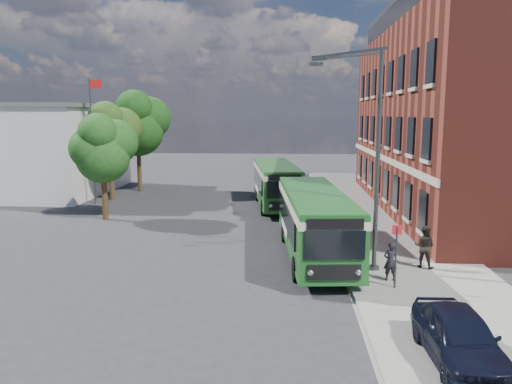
# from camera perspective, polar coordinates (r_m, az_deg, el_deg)

# --- Properties ---
(ground) EXTENTS (120.00, 120.00, 0.00)m
(ground) POSITION_cam_1_polar(r_m,az_deg,el_deg) (23.17, -0.45, -7.41)
(ground) COLOR #2B2B2E
(ground) RESTS_ON ground
(pavement) EXTENTS (6.00, 48.00, 0.15)m
(pavement) POSITION_cam_1_polar(r_m,az_deg,el_deg) (31.32, 13.56, -3.20)
(pavement) COLOR gray
(pavement) RESTS_ON ground
(kerb_line) EXTENTS (0.12, 48.00, 0.01)m
(kerb_line) POSITION_cam_1_polar(r_m,az_deg,el_deg) (30.95, 7.97, -3.31)
(kerb_line) COLOR beige
(kerb_line) RESTS_ON ground
(brick_office) EXTENTS (12.10, 26.00, 14.20)m
(brick_office) POSITION_cam_1_polar(r_m,az_deg,el_deg) (36.34, 23.94, 8.88)
(brick_office) COLOR maroon
(brick_office) RESTS_ON ground
(white_building) EXTENTS (9.40, 13.40, 7.30)m
(white_building) POSITION_cam_1_polar(r_m,az_deg,el_deg) (44.81, -22.32, 4.61)
(white_building) COLOR silver
(white_building) RESTS_ON ground
(flagpole) EXTENTS (0.95, 0.10, 9.00)m
(flagpole) POSITION_cam_1_polar(r_m,az_deg,el_deg) (37.92, -18.16, 6.10)
(flagpole) COLOR #393C3E
(flagpole) RESTS_ON ground
(street_lamp) EXTENTS (2.96, 2.38, 9.00)m
(street_lamp) POSITION_cam_1_polar(r_m,az_deg,el_deg) (20.50, 12.76, 3.87)
(street_lamp) COLOR #393C3E
(street_lamp) RESTS_ON ground
(bus_stop_sign) EXTENTS (0.35, 0.08, 2.52)m
(bus_stop_sign) POSITION_cam_1_polar(r_m,az_deg,el_deg) (19.07, 15.72, -6.64)
(bus_stop_sign) COLOR #393C3E
(bus_stop_sign) RESTS_ON ground
(bus_front) EXTENTS (3.45, 11.07, 3.02)m
(bus_front) POSITION_cam_1_polar(r_m,az_deg,el_deg) (23.05, 6.69, -2.86)
(bus_front) COLOR #1E5F22
(bus_front) RESTS_ON ground
(bus_rear) EXTENTS (3.85, 10.44, 3.02)m
(bus_rear) POSITION_cam_1_polar(r_m,az_deg,el_deg) (35.37, 2.30, 1.30)
(bus_rear) COLOR #286423
(bus_rear) RESTS_ON ground
(parked_car) EXTENTS (1.75, 4.19, 1.42)m
(parked_car) POSITION_cam_1_polar(r_m,az_deg,el_deg) (14.32, 22.21, -15.05)
(parked_car) COLOR black
(parked_car) RESTS_ON pavement
(pedestrian_a) EXTENTS (0.59, 0.42, 1.52)m
(pedestrian_a) POSITION_cam_1_polar(r_m,az_deg,el_deg) (20.01, 15.11, -7.67)
(pedestrian_a) COLOR black
(pedestrian_a) RESTS_ON pavement
(pedestrian_b) EXTENTS (1.09, 1.02, 1.79)m
(pedestrian_b) POSITION_cam_1_polar(r_m,az_deg,el_deg) (22.05, 18.69, -5.93)
(pedestrian_b) COLOR black
(pedestrian_b) RESTS_ON pavement
(tree_left) EXTENTS (3.89, 3.70, 6.58)m
(tree_left) POSITION_cam_1_polar(r_m,az_deg,el_deg) (31.88, -17.10, 4.83)
(tree_left) COLOR #3B2815
(tree_left) RESTS_ON ground
(tree_mid) EXTENTS (4.41, 4.19, 7.45)m
(tree_mid) POSITION_cam_1_polar(r_m,az_deg,el_deg) (39.22, -16.33, 6.43)
(tree_mid) COLOR #3B2815
(tree_mid) RESTS_ON ground
(tree_right) EXTENTS (5.03, 4.78, 8.49)m
(tree_right) POSITION_cam_1_polar(r_m,az_deg,el_deg) (43.25, -13.31, 7.68)
(tree_right) COLOR #3B2815
(tree_right) RESTS_ON ground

